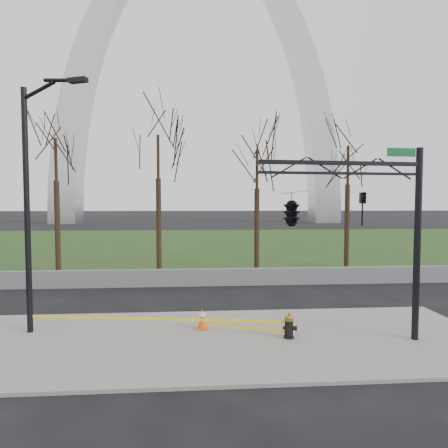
{
  "coord_description": "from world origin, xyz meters",
  "views": [
    {
      "loc": [
        -0.21,
        -11.32,
        4.28
      ],
      "look_at": [
        0.75,
        2.0,
        3.58
      ],
      "focal_mm": 29.66,
      "sensor_mm": 36.0,
      "label": 1
    }
  ],
  "objects": [
    {
      "name": "ground",
      "position": [
        0.0,
        0.0,
        0.0
      ],
      "size": [
        500.0,
        500.0,
        0.0
      ],
      "primitive_type": "plane",
      "color": "black",
      "rests_on": "ground"
    },
    {
      "name": "sidewalk",
      "position": [
        0.0,
        0.0,
        0.05
      ],
      "size": [
        18.0,
        6.0,
        0.1
      ],
      "primitive_type": "cube",
      "color": "slate",
      "rests_on": "ground"
    },
    {
      "name": "grass_strip",
      "position": [
        0.0,
        30.0,
        0.03
      ],
      "size": [
        120.0,
        40.0,
        0.06
      ],
      "primitive_type": "cube",
      "color": "#223613",
      "rests_on": "ground"
    },
    {
      "name": "guardrail",
      "position": [
        0.0,
        8.0,
        0.45
      ],
      "size": [
        60.0,
        0.3,
        0.9
      ],
      "primitive_type": "cube",
      "color": "#59595B",
      "rests_on": "ground"
    },
    {
      "name": "gateway_arch",
      "position": [
        0.0,
        75.0,
        32.5
      ],
      "size": [
        66.0,
        6.0,
        65.0
      ],
      "primitive_type": null,
      "color": "#B5B8BC",
      "rests_on": "ground"
    },
    {
      "name": "tree_row",
      "position": [
        -5.67,
        12.0,
        4.78
      ],
      "size": [
        34.66,
        4.0,
        9.56
      ],
      "color": "black",
      "rests_on": "ground"
    },
    {
      "name": "fire_hydrant",
      "position": [
        2.65,
        -0.1,
        0.46
      ],
      "size": [
        0.49,
        0.34,
        0.79
      ],
      "rotation": [
        0.0,
        0.0,
        -0.41
      ],
      "color": "black",
      "rests_on": "sidewalk"
    },
    {
      "name": "traffic_cone",
      "position": [
        -0.06,
        0.95,
        0.44
      ],
      "size": [
        0.41,
        0.41,
        0.69
      ],
      "rotation": [
        0.0,
        0.0,
        -0.18
      ],
      "color": "#F3470C",
      "rests_on": "sidewalk"
    },
    {
      "name": "street_light",
      "position": [
        -5.49,
        0.98,
        4.69
      ],
      "size": [
        2.3,
        0.95,
        8.21
      ],
      "rotation": [
        0.0,
        0.0,
        -0.33
      ],
      "color": "black",
      "rests_on": "ground"
    },
    {
      "name": "traffic_signal_mast",
      "position": [
        3.29,
        -0.69,
        4.15
      ],
      "size": [
        5.09,
        2.51,
        6.0
      ],
      "rotation": [
        0.0,
        0.0,
        0.06
      ],
      "color": "black",
      "rests_on": "ground"
    },
    {
      "name": "caution_tape",
      "position": [
        -0.81,
        0.46,
        0.53
      ],
      "size": [
        8.34,
        1.15,
        0.41
      ],
      "color": "yellow",
      "rests_on": "ground"
    }
  ]
}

